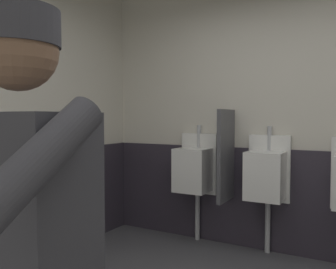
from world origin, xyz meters
name	(u,v)px	position (x,y,z in m)	size (l,w,h in m)	color
wall_back	(299,108)	(0.00, 1.86, 1.42)	(4.68, 0.12, 2.83)	beige
wainscot_band_back	(296,203)	(0.00, 1.79, 0.51)	(4.08, 0.03, 1.01)	#2D2833
urinal_left	(194,169)	(-1.00, 1.64, 0.78)	(0.40, 0.34, 1.24)	white
urinal_middle	(266,175)	(-0.25, 1.64, 0.78)	(0.40, 0.34, 1.24)	white
privacy_divider_panel	(226,155)	(-0.62, 1.57, 0.95)	(0.04, 0.40, 0.90)	#4C4C51
person	(18,243)	(-0.30, -1.04, 0.96)	(0.64, 0.60, 1.62)	#2D3342
hand_dryer	(10,150)	(-1.92, 0.13, 1.06)	(0.24, 0.23, 0.28)	silver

